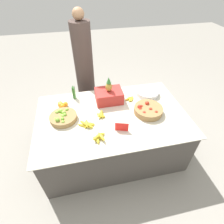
# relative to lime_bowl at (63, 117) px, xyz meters

# --- Properties ---
(ground_plane) EXTENTS (12.00, 12.00, 0.00)m
(ground_plane) POSITION_rel_lime_bowl_xyz_m (0.60, -0.05, -0.72)
(ground_plane) COLOR gray
(market_table) EXTENTS (1.88, 1.19, 0.68)m
(market_table) POSITION_rel_lime_bowl_xyz_m (0.60, -0.05, -0.38)
(market_table) COLOR #4C4742
(market_table) RESTS_ON ground_plane
(lime_bowl) EXTENTS (0.33, 0.33, 0.10)m
(lime_bowl) POSITION_rel_lime_bowl_xyz_m (0.00, 0.00, 0.00)
(lime_bowl) COLOR olive
(lime_bowl) RESTS_ON market_table
(tomato_basket) EXTENTS (0.36, 0.36, 0.12)m
(tomato_basket) POSITION_rel_lime_bowl_xyz_m (1.06, -0.10, 0.01)
(tomato_basket) COLOR olive
(tomato_basket) RESTS_ON market_table
(orange_pile) EXTENTS (0.13, 0.13, 0.08)m
(orange_pile) POSITION_rel_lime_bowl_xyz_m (-0.01, 0.25, -0.00)
(orange_pile) COLOR orange
(orange_pile) RESTS_ON market_table
(metal_bowl) EXTENTS (0.33, 0.33, 0.06)m
(metal_bowl) POSITION_rel_lime_bowl_xyz_m (1.19, 0.28, -0.00)
(metal_bowl) COLOR silver
(metal_bowl) RESTS_ON market_table
(price_sign) EXTENTS (0.15, 0.05, 0.11)m
(price_sign) POSITION_rel_lime_bowl_xyz_m (0.65, -0.33, 0.02)
(price_sign) COLOR red
(price_sign) RESTS_ON market_table
(produce_crate) EXTENTS (0.36, 0.27, 0.37)m
(produce_crate) POSITION_rel_lime_bowl_xyz_m (0.62, 0.25, 0.06)
(produce_crate) COLOR #B22D28
(produce_crate) RESTS_ON market_table
(veg_bundle) EXTENTS (0.04, 0.07, 0.18)m
(veg_bundle) POSITION_rel_lime_bowl_xyz_m (0.16, 0.42, 0.05)
(veg_bundle) COLOR #4C8E42
(veg_bundle) RESTS_ON market_table
(banana_bunch_back_center) EXTENTS (0.12, 0.17, 0.05)m
(banana_bunch_back_center) POSITION_rel_lime_bowl_xyz_m (0.46, -0.03, -0.01)
(banana_bunch_back_center) COLOR yellow
(banana_bunch_back_center) RESTS_ON market_table
(banana_bunch_middle_left) EXTENTS (0.15, 0.13, 0.03)m
(banana_bunch_middle_left) POSITION_rel_lime_bowl_xyz_m (0.92, 0.21, -0.02)
(banana_bunch_middle_left) COLOR yellow
(banana_bunch_middle_left) RESTS_ON market_table
(banana_bunch_front_center) EXTENTS (0.16, 0.16, 0.06)m
(banana_bunch_front_center) POSITION_rel_lime_bowl_xyz_m (0.38, -0.40, -0.01)
(banana_bunch_front_center) COLOR yellow
(banana_bunch_front_center) RESTS_ON market_table
(banana_bunch_front_right) EXTENTS (0.21, 0.17, 0.06)m
(banana_bunch_front_right) POSITION_rel_lime_bowl_xyz_m (0.27, -0.17, -0.01)
(banana_bunch_front_right) COLOR yellow
(banana_bunch_front_right) RESTS_ON market_table
(vendor_person) EXTENTS (0.29, 0.29, 1.71)m
(vendor_person) POSITION_rel_lime_bowl_xyz_m (0.36, 0.93, 0.08)
(vendor_person) COLOR #473833
(vendor_person) RESTS_ON ground_plane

